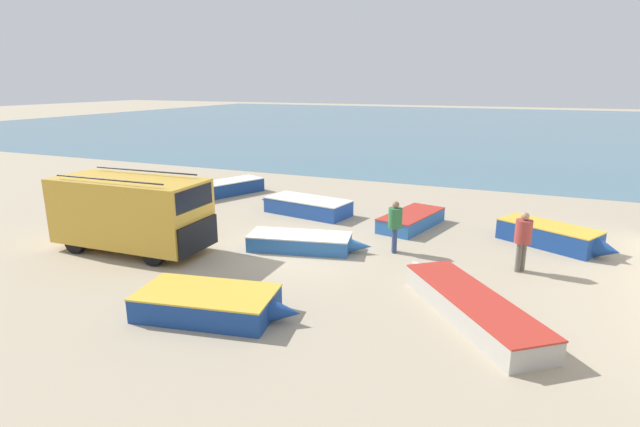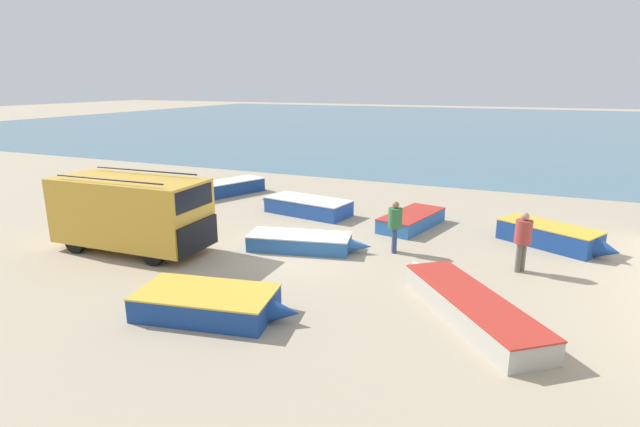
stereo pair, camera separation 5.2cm
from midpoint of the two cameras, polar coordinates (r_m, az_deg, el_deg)
The scene contains 12 objects.
ground_plane at distance 15.85m, azimuth -3.14°, elevation -4.39°, with size 200.00×200.00×0.00m, color tan.
sea_water at distance 65.91m, azimuth 17.77°, elevation 9.65°, with size 120.00×80.00×0.01m, color #477084.
parked_van at distance 16.72m, azimuth -20.64°, elevation 0.24°, with size 5.01×2.21×2.46m.
fishing_rowboat_0 at distance 18.80m, azimuth 10.66°, elevation -0.67°, with size 1.99×3.85×0.53m.
fishing_rowboat_1 at distance 17.91m, azimuth 25.18°, elevation -2.38°, with size 3.73×2.58×0.69m.
fishing_rowboat_2 at distance 12.12m, azimuth 16.63°, elevation -9.90°, with size 4.03×4.77×0.55m.
fishing_rowboat_3 at distance 23.91m, azimuth -11.44°, elevation 2.76°, with size 2.76×4.99×0.65m.
fishing_rowboat_4 at distance 20.28m, azimuth -1.61°, elevation 0.88°, with size 4.27×2.08×0.64m.
fishing_rowboat_5 at distance 11.89m, azimuth -12.25°, elevation -10.00°, with size 3.92×2.18×0.58m.
fishing_rowboat_6 at distance 15.96m, azimuth -1.81°, elevation -3.28°, with size 4.02×1.92×0.51m.
fisherman_0 at distance 15.67m, azimuth 8.67°, elevation -0.98°, with size 0.43×0.43×1.65m.
fisherman_1 at distance 15.03m, azimuth 22.27°, elevation -2.45°, with size 0.45×0.45×1.73m.
Camera 2 is at (6.76, -13.35, 5.23)m, focal length 28.00 mm.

